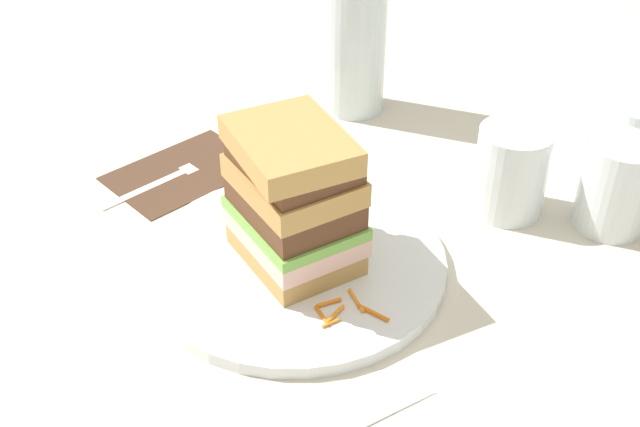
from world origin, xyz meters
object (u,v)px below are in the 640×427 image
Objects in this scene: sandwich at (295,200)px; water_bottle at (355,16)px; fork at (167,176)px; knife at (428,387)px; juice_glass at (510,176)px; empty_tumbler_1 at (638,143)px; main_plate at (296,263)px; empty_tumbler_0 at (616,186)px; napkin_dark at (183,171)px.

water_bottle is at bearing 129.75° from sandwich.
fork is 0.83× the size of knife.
sandwich reaches higher than knife.
empty_tumbler_1 is (0.05, 0.16, 0.00)m from juice_glass.
water_bottle reaches higher than sandwich.
water_bottle reaches higher than main_plate.
juice_glass is 0.98× the size of empty_tumbler_0.
main_plate reaches higher than fork.
napkin_dark is at bearing -141.29° from empty_tumbler_0.
main_plate is 0.42m from empty_tumbler_1.
empty_tumbler_0 reaches higher than main_plate.
water_bottle is 2.82× the size of empty_tumbler_0.
knife is 0.32m from empty_tumbler_0.
empty_tumbler_1 is (0.11, 0.40, -0.04)m from sandwich.
empty_tumbler_1 is at bearing 51.64° from fork.
water_bottle is 0.37m from empty_tumbler_1.
fork is 0.41m from knife.
juice_glass is 0.11m from empty_tumbler_0.
fork is 1.70× the size of juice_glass.
fork is at bearing -128.36° from empty_tumbler_1.
napkin_dark is 0.02m from fork.
sandwich is 0.42m from empty_tumbler_1.
empty_tumbler_1 reaches higher than fork.
napkin_dark is at bearing 179.06° from main_plate.
empty_tumbler_1 is (0.33, 0.40, 0.04)m from napkin_dark.
napkin_dark is 0.37m from juice_glass.
water_bottle reaches higher than napkin_dark.
juice_glass is at bearing 75.37° from main_plate.
main_plate is at bearing -104.63° from juice_glass.
fork is 0.31m from water_bottle.
empty_tumbler_1 is at bearing 74.53° from sandwich.
water_bottle is (-0.22, 0.26, 0.04)m from sandwich.
empty_tumbler_1 is (0.33, 0.14, -0.08)m from water_bottle.
water_bottle is at bearing -174.03° from empty_tumbler_0.
knife is 2.01× the size of empty_tumbler_0.
knife is 0.29m from juice_glass.
main_plate is 3.04× the size of juice_glass.
juice_glass is 1.07× the size of empty_tumbler_1.
empty_tumbler_0 is at bearing 5.97° from water_bottle.
water_bottle is at bearing 129.76° from main_plate.
water_bottle reaches higher than empty_tumbler_1.
main_plate is at bearing -116.37° from empty_tumbler_0.
fork is at bearing -137.66° from juice_glass.
juice_glass is at bearing 42.34° from fork.
juice_glass reaches higher than main_plate.
sandwich is 0.34m from empty_tumbler_0.
juice_glass is at bearing -4.82° from water_bottle.
fork is 1.68× the size of empty_tumbler_0.
knife is at bearing 1.16° from fork.
napkin_dark is at bearing 178.09° from knife.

